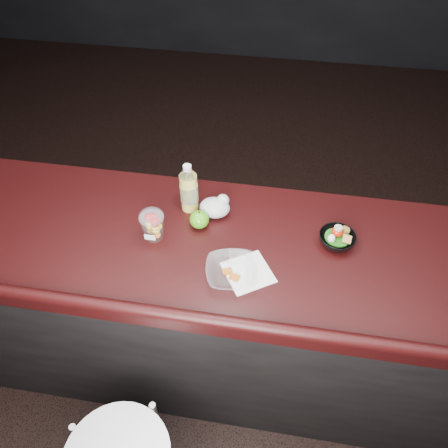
{
  "coord_description": "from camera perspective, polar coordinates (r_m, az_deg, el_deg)",
  "views": [
    {
      "loc": [
        0.16,
        -0.79,
        2.3
      ],
      "look_at": [
        -0.02,
        0.33,
        1.1
      ],
      "focal_mm": 35.0,
      "sensor_mm": 36.0,
      "label": 1
    }
  ],
  "objects": [
    {
      "name": "plastic_bag",
      "position": [
        1.78,
        -1.08,
        2.29
      ],
      "size": [
        0.12,
        0.1,
        0.09
      ],
      "color": "silver",
      "rests_on": "counter"
    },
    {
      "name": "ground",
      "position": [
        2.44,
        -0.81,
        -23.99
      ],
      "size": [
        8.0,
        8.0,
        0.0
      ],
      "primitive_type": "plane",
      "color": "black",
      "rests_on": "ground"
    },
    {
      "name": "paper_napkin",
      "position": [
        1.61,
        3.16,
        -6.33
      ],
      "size": [
        0.22,
        0.22,
        0.0
      ],
      "primitive_type": "cube",
      "rotation": [
        0.0,
        0.0,
        0.56
      ],
      "color": "white",
      "rests_on": "counter"
    },
    {
      "name": "takeout_bowl",
      "position": [
        1.58,
        0.99,
        -6.26
      ],
      "size": [
        0.22,
        0.22,
        0.05
      ],
      "rotation": [
        0.0,
        0.0,
        0.21
      ],
      "color": "silver",
      "rests_on": "counter"
    },
    {
      "name": "fruit_cup",
      "position": [
        1.69,
        -9.32,
        -0.03
      ],
      "size": [
        0.1,
        0.1,
        0.14
      ],
      "color": "white",
      "rests_on": "counter"
    },
    {
      "name": "snack_bowl",
      "position": [
        1.73,
        14.53,
        -1.81
      ],
      "size": [
        0.17,
        0.17,
        0.08
      ],
      "rotation": [
        0.0,
        0.0,
        0.23
      ],
      "color": "black",
      "rests_on": "counter"
    },
    {
      "name": "lemonade_bottle",
      "position": [
        1.77,
        -4.59,
        4.34
      ],
      "size": [
        0.07,
        0.07,
        0.22
      ],
      "color": "yellow",
      "rests_on": "counter"
    },
    {
      "name": "counter",
      "position": [
        2.1,
        0.45,
        -11.67
      ],
      "size": [
        4.06,
        0.71,
        1.02
      ],
      "color": "black",
      "rests_on": "ground"
    },
    {
      "name": "green_apple",
      "position": [
        1.73,
        -3.24,
        0.6
      ],
      "size": [
        0.08,
        0.08,
        0.08
      ],
      "color": "#237B0E",
      "rests_on": "counter"
    },
    {
      "name": "room_shell",
      "position": [
        0.94,
        -2.0,
        16.35
      ],
      "size": [
        8.0,
        8.0,
        8.0
      ],
      "color": "black",
      "rests_on": "ground"
    }
  ]
}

